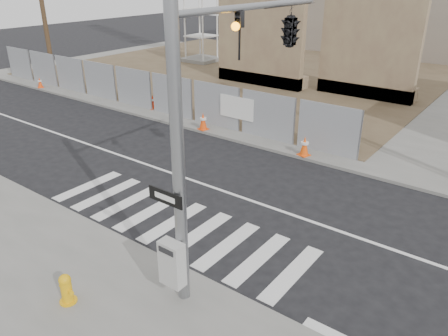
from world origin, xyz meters
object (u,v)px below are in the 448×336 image
Objects in this scene: traffic_cone_b at (153,102)px; traffic_cone_d at (305,146)px; signal_pole at (257,68)px; traffic_cone_c at (203,121)px; fire_hydrant at (66,289)px; traffic_cone_a at (40,83)px.

traffic_cone_d reaches higher than traffic_cone_b.
traffic_cone_c is (-6.85, 6.27, -4.27)m from signal_pole.
fire_hydrant is (-1.91, -4.45, -4.30)m from signal_pole.
fire_hydrant is at bearing -30.56° from traffic_cone_a.
signal_pole is 7.77m from traffic_cone_d.
traffic_cone_a is 0.85× the size of traffic_cone_b.
traffic_cone_b is at bearing 174.14° from traffic_cone_d.
traffic_cone_d reaches higher than traffic_cone_a.
traffic_cone_b is 4.35m from traffic_cone_c.
signal_pole is at bearing -42.45° from traffic_cone_c.
signal_pole is 6.48m from fire_hydrant.
traffic_cone_a is at bearing 180.00° from traffic_cone_c.
traffic_cone_c is at bearing 129.65° from fire_hydrant.
traffic_cone_a is at bearing 164.36° from fire_hydrant.
fire_hydrant is 0.91× the size of traffic_cone_c.
signal_pole is 13.92m from traffic_cone_b.
traffic_cone_c is 1.00× the size of traffic_cone_d.
traffic_cone_a is at bearing -173.85° from traffic_cone_b.
traffic_cone_c reaches higher than traffic_cone_b.
traffic_cone_c is at bearing 137.55° from signal_pole.
traffic_cone_b is at bearing 6.15° from traffic_cone_a.
signal_pole is 8.76× the size of traffic_cone_c.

